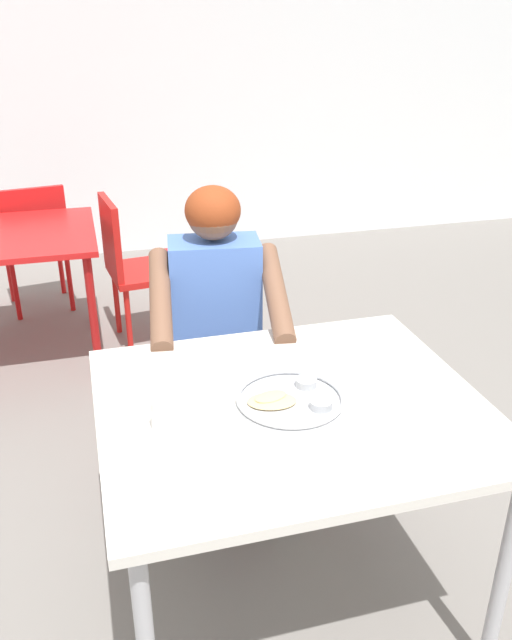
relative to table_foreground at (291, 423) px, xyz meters
The scene contains 10 objects.
ground_plane 0.71m from the table_foreground, 160.54° to the right, with size 12.00×12.00×0.05m, color slate.
back_wall 3.88m from the table_foreground, 90.75° to the left, with size 12.00×0.12×3.40m, color white.
table_foreground is the anchor object (origin of this frame).
thali_tray 0.08m from the table_foreground, 147.59° to the left, with size 0.31×0.31×0.03m.
drinking_cup 0.39m from the table_foreground, behind, with size 0.07×0.07×0.09m.
chair_foreground 0.91m from the table_foreground, 92.95° to the left, with size 0.48×0.48×0.89m.
diner_foreground 0.67m from the table_foreground, 95.96° to the left, with size 0.54×0.59×1.20m.
table_background_red 2.20m from the table_foreground, 112.89° to the left, with size 0.79×0.85×0.71m.
chair_red_right 2.04m from the table_foreground, 97.45° to the left, with size 0.48×0.46×0.86m.
chair_red_far 2.77m from the table_foreground, 107.29° to the left, with size 0.48×0.47×0.83m.
Camera 1 is at (-0.47, -1.48, 1.75)m, focal length 36.59 mm.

